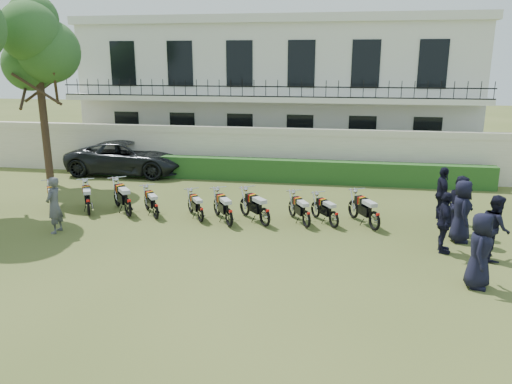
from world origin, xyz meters
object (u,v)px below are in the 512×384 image
at_px(motorcycle_4, 200,210).
at_px(motorcycle_6, 265,212).
at_px(motorcycle_7, 307,215).
at_px(inspector, 54,205).
at_px(officer_5, 442,194).
at_px(officer_1, 495,228).
at_px(officer_4, 460,205).
at_px(tree_west_near, 37,45).
at_px(suv, 128,158).
at_px(motorcycle_0, 54,203).
at_px(motorcycle_3, 155,207).
at_px(officer_0, 480,250).
at_px(motorcycle_2, 128,203).
at_px(officer_2, 445,223).
at_px(officer_3, 461,211).
at_px(motorcycle_9, 375,216).
at_px(motorcycle_5, 229,213).
at_px(motorcycle_8, 334,215).
at_px(motorcycle_1, 88,203).

xyz_separation_m(motorcycle_4, motorcycle_6, (2.18, -0.08, 0.07)).
bearing_deg(motorcycle_7, inspector, 165.10).
distance_m(motorcycle_4, officer_5, 8.15).
distance_m(officer_1, officer_4, 2.11).
xyz_separation_m(tree_west_near, officer_1, (16.69, -5.78, -4.99)).
bearing_deg(suv, officer_5, -111.27).
bearing_deg(officer_4, motorcycle_0, 94.36).
distance_m(motorcycle_0, motorcycle_3, 3.64).
bearing_deg(suv, motorcycle_6, -132.31).
bearing_deg(motorcycle_0, officer_0, -50.12).
xyz_separation_m(motorcycle_2, officer_2, (10.10, -1.52, 0.35)).
relative_size(motorcycle_6, motorcycle_7, 0.96).
height_order(tree_west_near, officer_0, tree_west_near).
xyz_separation_m(motorcycle_0, motorcycle_2, (2.62, 0.25, 0.05)).
height_order(motorcycle_0, officer_4, officer_4).
height_order(motorcycle_6, officer_3, officer_3).
bearing_deg(officer_2, motorcycle_3, 85.71).
distance_m(motorcycle_9, inspector, 10.09).
relative_size(motorcycle_5, motorcycle_6, 1.07).
distance_m(motorcycle_3, officer_1, 10.50).
height_order(motorcycle_0, officer_5, officer_5).
height_order(officer_3, officer_4, officer_3).
bearing_deg(motorcycle_7, officer_0, -67.19).
distance_m(motorcycle_9, suv, 12.90).
height_order(motorcycle_3, motorcycle_7, motorcycle_7).
bearing_deg(motorcycle_7, motorcycle_3, 152.18).
bearing_deg(motorcycle_5, officer_4, -25.88).
height_order(tree_west_near, motorcycle_0, tree_west_near).
distance_m(motorcycle_3, motorcycle_9, 7.28).
xyz_separation_m(motorcycle_6, officer_0, (5.69, -3.51, 0.43)).
height_order(motorcycle_6, officer_1, officer_1).
relative_size(officer_1, officer_3, 0.96).
xyz_separation_m(motorcycle_4, motorcycle_7, (3.53, 0.03, 0.03)).
relative_size(officer_0, officer_5, 1.01).
relative_size(motorcycle_4, officer_1, 0.82).
relative_size(motorcycle_0, motorcycle_3, 1.07).
distance_m(motorcycle_0, motorcycle_5, 6.29).
bearing_deg(motorcycle_9, officer_5, 6.13).
xyz_separation_m(motorcycle_7, officer_0, (4.34, -3.62, 0.47)).
relative_size(motorcycle_2, officer_3, 0.91).
height_order(motorcycle_9, suv, suv).
bearing_deg(motorcycle_2, officer_5, -30.78).
height_order(motorcycle_7, officer_2, officer_2).
height_order(inspector, officer_4, officer_4).
distance_m(motorcycle_8, officer_1, 4.74).
bearing_deg(motorcycle_2, suv, 74.27).
bearing_deg(officer_5, suv, 66.83).
height_order(tree_west_near, inspector, tree_west_near).
height_order(motorcycle_1, motorcycle_9, motorcycle_9).
height_order(motorcycle_5, motorcycle_8, motorcycle_5).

